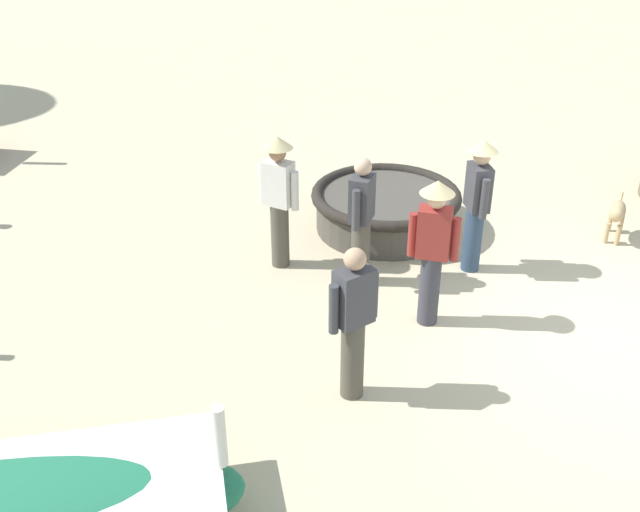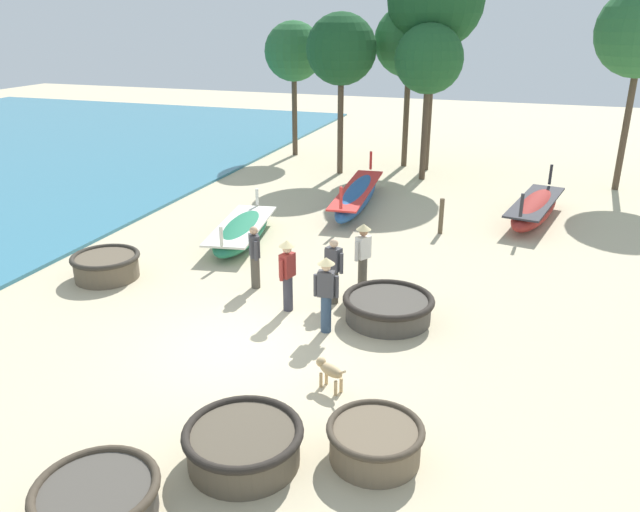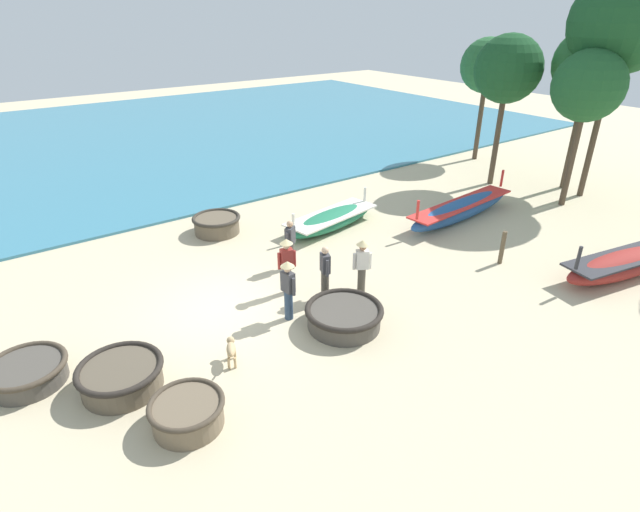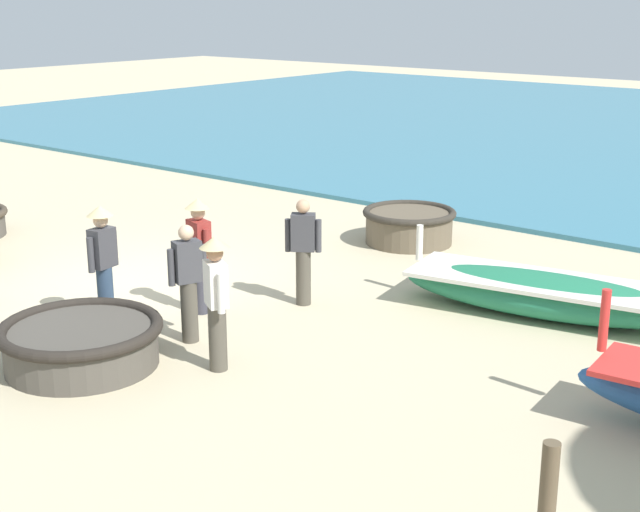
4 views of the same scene
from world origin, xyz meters
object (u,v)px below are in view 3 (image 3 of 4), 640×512
(tree_right_mid, at_px, (508,70))
(coracle_front_left, at_px, (217,224))
(long_boat_ochre_hull, at_px, (461,209))
(long_boat_red_hull, at_px, (331,219))
(fisherman_by_coracle, at_px, (362,264))
(fisherman_standing_left, at_px, (287,262))
(fisherman_standing_right, at_px, (325,271))
(coracle_far_left, at_px, (121,376))
(mooring_post_inland, at_px, (502,248))
(fisherman_hauling, at_px, (290,243))
(coracle_center, at_px, (27,372))
(tree_left_mid, at_px, (590,65))
(tree_leftmost, at_px, (588,87))
(coracle_beside_post, at_px, (344,316))
(tree_rightmost, at_px, (487,66))
(tree_tall_back, at_px, (622,23))
(fisherman_crouching, at_px, (288,286))
(dog, at_px, (231,349))
(coracle_far_right, at_px, (187,412))
(long_boat_blue_hull, at_px, (624,264))

(tree_right_mid, bearing_deg, coracle_front_left, -100.30)
(coracle_front_left, relative_size, long_boat_ochre_hull, 0.29)
(long_boat_red_hull, bearing_deg, fisherman_by_coracle, -27.29)
(fisherman_standing_left, distance_m, fisherman_standing_right, 1.10)
(fisherman_standing_right, bearing_deg, long_boat_ochre_hull, 101.64)
(coracle_far_left, distance_m, mooring_post_inland, 11.44)
(fisherman_standing_left, height_order, fisherman_hauling, fisherman_standing_left)
(fisherman_hauling, bearing_deg, long_boat_red_hull, 121.12)
(coracle_center, height_order, mooring_post_inland, mooring_post_inland)
(tree_left_mid, bearing_deg, long_boat_ochre_hull, -92.27)
(tree_leftmost, bearing_deg, tree_right_mid, -178.61)
(coracle_beside_post, distance_m, tree_rightmost, 17.83)
(tree_leftmost, bearing_deg, mooring_post_inland, -75.12)
(coracle_far_left, relative_size, coracle_beside_post, 0.90)
(coracle_far_left, xyz_separation_m, tree_tall_back, (-0.68, 19.53, 6.41))
(coracle_center, distance_m, fisherman_crouching, 6.05)
(tree_tall_back, bearing_deg, coracle_front_left, -111.31)
(tree_right_mid, height_order, tree_rightmost, tree_right_mid)
(tree_left_mid, distance_m, tree_rightmost, 5.40)
(fisherman_standing_left, bearing_deg, fisherman_standing_right, 38.49)
(coracle_beside_post, relative_size, fisherman_hauling, 1.27)
(tree_leftmost, bearing_deg, dog, -85.83)
(fisherman_standing_left, relative_size, dog, 2.64)
(long_boat_ochre_hull, relative_size, dog, 9.23)
(coracle_center, xyz_separation_m, tree_leftmost, (0.84, 19.44, 4.34))
(dog, distance_m, mooring_post_inland, 9.13)
(tree_right_mid, bearing_deg, coracle_beside_post, -68.43)
(fisherman_crouching, bearing_deg, tree_rightmost, 113.05)
(coracle_front_left, xyz_separation_m, long_boat_ochre_hull, (4.29, 8.06, 0.06))
(mooring_post_inland, bearing_deg, long_boat_red_hull, -154.56)
(coracle_center, relative_size, fisherman_standing_right, 1.08)
(tree_leftmost, bearing_deg, tree_tall_back, 94.86)
(coracle_front_left, relative_size, tree_right_mid, 0.27)
(coracle_far_left, distance_m, tree_leftmost, 18.38)
(fisherman_hauling, xyz_separation_m, tree_left_mid, (0.75, 14.06, 4.34))
(coracle_far_right, relative_size, dog, 2.32)
(coracle_beside_post, distance_m, tree_leftmost, 13.43)
(fisherman_crouching, distance_m, tree_left_mid, 16.28)
(long_boat_ochre_hull, xyz_separation_m, long_boat_blue_hull, (5.82, 0.35, 0.01))
(mooring_post_inland, height_order, tree_left_mid, tree_left_mid)
(mooring_post_inland, relative_size, tree_rightmost, 0.18)
(coracle_front_left, relative_size, fisherman_crouching, 1.02)
(mooring_post_inland, bearing_deg, coracle_center, -101.18)
(fisherman_standing_right, bearing_deg, fisherman_crouching, -78.79)
(tree_right_mid, distance_m, tree_left_mid, 3.15)
(mooring_post_inland, xyz_separation_m, tree_rightmost, (-8.24, 9.17, 4.10))
(coracle_front_left, xyz_separation_m, long_boat_blue_hull, (10.11, 8.40, 0.06))
(fisherman_by_coracle, bearing_deg, tree_left_mid, 97.40)
(coracle_beside_post, bearing_deg, long_boat_red_hull, 145.53)
(long_boat_ochre_hull, height_order, tree_left_mid, tree_left_mid)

